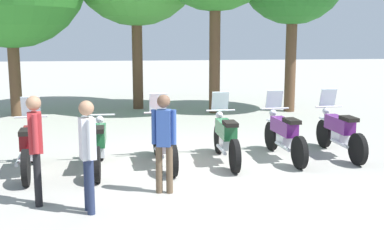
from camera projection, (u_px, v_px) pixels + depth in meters
ground_plane at (195, 163)px, 9.54m from camera, size 80.00×80.00×0.00m
motorcycle_0 at (30, 146)px, 8.79m from camera, size 0.62×2.19×1.37m
motorcycle_1 at (99, 144)px, 8.99m from camera, size 0.62×2.19×0.99m
motorcycle_2 at (164, 139)px, 9.33m from camera, size 0.62×2.19×1.37m
motorcycle_3 at (226, 137)px, 9.57m from camera, size 0.62×2.19×1.37m
motorcycle_4 at (284, 134)px, 9.85m from camera, size 0.62×2.19×1.37m
motorcycle_5 at (339, 131)px, 10.11m from camera, size 0.62×2.19×1.37m
person_0 at (164, 137)px, 7.58m from camera, size 0.41×0.25×1.62m
person_1 at (36, 142)px, 7.04m from camera, size 0.26×0.41×1.67m
person_2 at (88, 148)px, 6.73m from camera, size 0.27×0.41×1.64m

